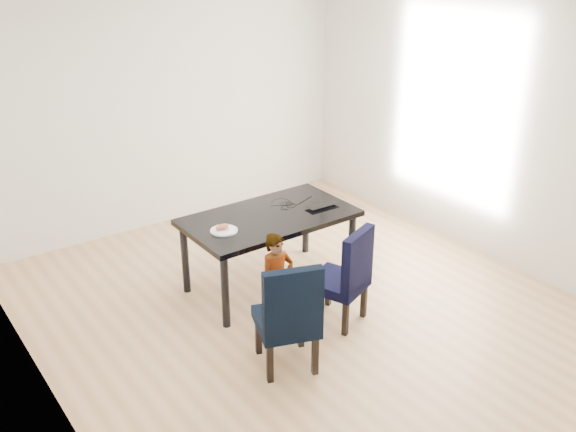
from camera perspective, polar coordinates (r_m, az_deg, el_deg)
floor at (r=6.02m, az=1.13°, el=-8.09°), size 4.50×5.00×0.01m
ceiling at (r=5.12m, az=1.38°, el=18.54°), size 4.50×5.00×0.01m
wall_back at (r=7.48m, az=-10.55°, el=9.35°), size 4.50×0.01×2.70m
wall_front at (r=3.92m, az=24.07°, el=-6.37°), size 4.50×0.01×2.70m
wall_left at (r=4.53m, az=-22.15°, el=-1.86°), size 0.01×5.00×2.70m
wall_right at (r=6.96m, az=16.37°, el=7.68°), size 0.01×5.00×2.70m
dining_table at (r=6.18m, az=-1.63°, el=-3.11°), size 1.60×0.90×0.75m
chair_left at (r=5.04m, az=-0.17°, el=-8.57°), size 0.59×0.61×0.95m
chair_right at (r=5.62m, az=4.43°, el=-5.22°), size 0.57×0.58×0.91m
child at (r=5.49m, az=-0.97°, el=-5.94°), size 0.33×0.22×0.90m
plate at (r=5.73m, az=-5.71°, el=-1.29°), size 0.26×0.26×0.01m
sandwich at (r=5.72m, az=-5.86°, el=-0.97°), size 0.15×0.11×0.05m
laptop at (r=6.25m, az=2.78°, el=1.09°), size 0.33×0.22×0.03m
cable_tangle at (r=6.21m, az=0.06°, el=0.88°), size 0.21×0.21×0.01m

